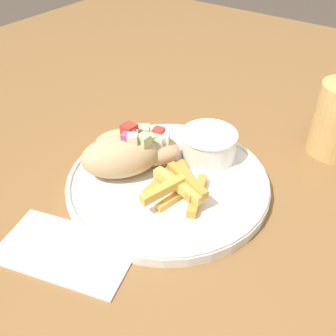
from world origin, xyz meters
TOP-DOWN VIEW (x-y plane):
  - table at (0.00, 0.00)m, footprint 1.58×1.58m
  - napkin at (-0.05, -0.18)m, footprint 0.18×0.13m
  - plate at (-0.02, -0.02)m, footprint 0.28×0.28m
  - pita_sandwich_near at (-0.08, -0.04)m, footprint 0.12×0.12m
  - pita_sandwich_far at (-0.08, -0.01)m, footprint 0.14×0.11m
  - fries_pile at (0.01, -0.04)m, footprint 0.09×0.12m
  - sauce_ramekin at (0.00, 0.06)m, footprint 0.08×0.08m

SIDE VIEW (x-z plane):
  - table at x=0.00m, z-range 0.32..1.06m
  - napkin at x=-0.05m, z-range 0.75..0.75m
  - plate at x=-0.02m, z-range 0.75..0.77m
  - fries_pile at x=0.01m, z-range 0.76..0.79m
  - sauce_ramekin at x=0.00m, z-range 0.76..0.81m
  - pita_sandwich_far at x=-0.08m, z-range 0.76..0.81m
  - pita_sandwich_near at x=-0.08m, z-range 0.76..0.83m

